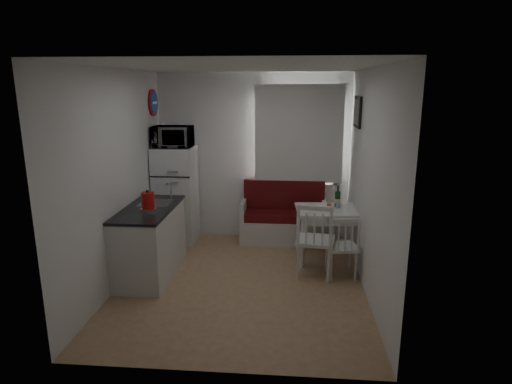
# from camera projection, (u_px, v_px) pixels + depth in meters

# --- Properties ---
(floor) EXTENTS (3.00, 3.50, 0.02)m
(floor) POSITION_uv_depth(u_px,v_px,m) (242.00, 282.00, 5.37)
(floor) COLOR #997951
(floor) RESTS_ON ground
(ceiling) EXTENTS (3.00, 3.50, 0.02)m
(ceiling) POSITION_uv_depth(u_px,v_px,m) (240.00, 67.00, 4.74)
(ceiling) COLOR white
(ceiling) RESTS_ON wall_back
(wall_back) EXTENTS (3.00, 0.02, 2.60)m
(wall_back) POSITION_uv_depth(u_px,v_px,m) (254.00, 157.00, 6.75)
(wall_back) COLOR white
(wall_back) RESTS_ON floor
(wall_front) EXTENTS (3.00, 0.02, 2.60)m
(wall_front) POSITION_uv_depth(u_px,v_px,m) (215.00, 229.00, 3.36)
(wall_front) COLOR white
(wall_front) RESTS_ON floor
(wall_left) EXTENTS (0.02, 3.50, 2.60)m
(wall_left) POSITION_uv_depth(u_px,v_px,m) (118.00, 179.00, 5.17)
(wall_left) COLOR white
(wall_left) RESTS_ON floor
(wall_right) EXTENTS (0.02, 3.50, 2.60)m
(wall_right) POSITION_uv_depth(u_px,v_px,m) (370.00, 183.00, 4.93)
(wall_right) COLOR white
(wall_right) RESTS_ON floor
(window) EXTENTS (1.22, 0.06, 1.47)m
(window) POSITION_uv_depth(u_px,v_px,m) (299.00, 137.00, 6.58)
(window) COLOR silver
(window) RESTS_ON wall_back
(curtain) EXTENTS (1.35, 0.02, 1.50)m
(curtain) POSITION_uv_depth(u_px,v_px,m) (299.00, 134.00, 6.50)
(curtain) COLOR white
(curtain) RESTS_ON wall_back
(kitchen_counter) EXTENTS (0.62, 1.32, 1.16)m
(kitchen_counter) POSITION_uv_depth(u_px,v_px,m) (150.00, 241.00, 5.50)
(kitchen_counter) COLOR silver
(kitchen_counter) RESTS_ON floor
(wall_sign) EXTENTS (0.03, 0.40, 0.40)m
(wall_sign) POSITION_uv_depth(u_px,v_px,m) (154.00, 103.00, 6.37)
(wall_sign) COLOR #193D96
(wall_sign) RESTS_ON wall_left
(picture_frame) EXTENTS (0.04, 0.52, 0.42)m
(picture_frame) POSITION_uv_depth(u_px,v_px,m) (357.00, 112.00, 5.82)
(picture_frame) COLOR black
(picture_frame) RESTS_ON wall_right
(bench) EXTENTS (1.33, 0.51, 0.95)m
(bench) POSITION_uv_depth(u_px,v_px,m) (283.00, 222.00, 6.71)
(bench) COLOR silver
(bench) RESTS_ON floor
(dining_table) EXTENTS (1.04, 0.77, 0.74)m
(dining_table) POSITION_uv_depth(u_px,v_px,m) (332.00, 215.00, 5.95)
(dining_table) COLOR silver
(dining_table) RESTS_ON floor
(chair_left) EXTENTS (0.53, 0.51, 0.53)m
(chair_left) POSITION_uv_depth(u_px,v_px,m) (316.00, 233.00, 5.33)
(chair_left) COLOR silver
(chair_left) RESTS_ON floor
(chair_right) EXTENTS (0.43, 0.42, 0.44)m
(chair_right) POSITION_uv_depth(u_px,v_px,m) (342.00, 241.00, 5.34)
(chair_right) COLOR silver
(chair_right) RESTS_ON floor
(fridge) EXTENTS (0.60, 0.60, 1.50)m
(fridge) POSITION_uv_depth(u_px,v_px,m) (176.00, 195.00, 6.63)
(fridge) COLOR white
(fridge) RESTS_ON floor
(microwave) EXTENTS (0.57, 0.39, 0.32)m
(microwave) POSITION_uv_depth(u_px,v_px,m) (173.00, 137.00, 6.37)
(microwave) COLOR white
(microwave) RESTS_ON fridge
(kettle) EXTENTS (0.19, 0.19, 0.25)m
(kettle) POSITION_uv_depth(u_px,v_px,m) (148.00, 201.00, 5.23)
(kettle) COLOR red
(kettle) RESTS_ON kitchen_counter
(wine_bottle) EXTENTS (0.08, 0.08, 0.31)m
(wine_bottle) POSITION_uv_depth(u_px,v_px,m) (338.00, 196.00, 5.98)
(wine_bottle) COLOR #133E1F
(wine_bottle) RESTS_ON dining_table
(drinking_glass_orange) EXTENTS (0.06, 0.06, 0.09)m
(drinking_glass_orange) POSITION_uv_depth(u_px,v_px,m) (329.00, 206.00, 5.87)
(drinking_glass_orange) COLOR #EE5427
(drinking_glass_orange) RESTS_ON dining_table
(drinking_glass_blue) EXTENTS (0.06, 0.06, 0.09)m
(drinking_glass_blue) POSITION_uv_depth(u_px,v_px,m) (338.00, 205.00, 5.96)
(drinking_glass_blue) COLOR #73A8C3
(drinking_glass_blue) RESTS_ON dining_table
(plate) EXTENTS (0.27, 0.27, 0.02)m
(plate) POSITION_uv_depth(u_px,v_px,m) (310.00, 207.00, 5.97)
(plate) COLOR white
(plate) RESTS_ON dining_table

